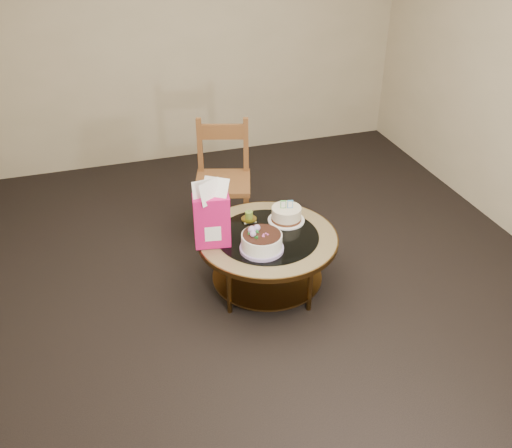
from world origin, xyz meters
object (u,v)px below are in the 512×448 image
object	(u,v)px
dining_chair	(223,179)
cream_cake	(286,215)
gift_bag	(212,214)
coffee_table	(267,245)
decorated_cake	(261,243)

from	to	relation	value
dining_chair	cream_cake	bearing A→B (deg)	-50.92
cream_cake	gift_bag	xyz separation A→B (m)	(-0.60, -0.13, 0.19)
cream_cake	dining_chair	world-z (taller)	dining_chair
coffee_table	dining_chair	distance (m)	0.89
gift_bag	dining_chair	size ratio (longest dim) A/B	0.50
gift_bag	dining_chair	bearing A→B (deg)	79.93
decorated_cake	cream_cake	distance (m)	0.43
coffee_table	gift_bag	world-z (taller)	gift_bag
cream_cake	gift_bag	world-z (taller)	gift_bag
cream_cake	dining_chair	xyz separation A→B (m)	(-0.30, 0.73, -0.02)
gift_bag	dining_chair	distance (m)	0.93
decorated_cake	gift_bag	bearing A→B (deg)	149.68
coffee_table	cream_cake	distance (m)	0.28
gift_bag	cream_cake	bearing A→B (deg)	21.77
decorated_cake	cream_cake	size ratio (longest dim) A/B	1.11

